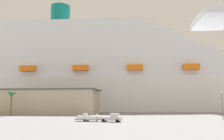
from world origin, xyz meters
TOP-DOWN VIEW (x-y plane):
  - ground_plane at (0.00, 30.00)m, footprint 600.00×600.00m
  - cruise_ship at (-10.42, 61.12)m, footprint 241.25×40.38m
  - terminal_building at (-29.81, 21.89)m, footprint 45.93×19.57m
  - pickup_truck at (3.21, -18.51)m, footprint 5.88×3.13m
  - small_boat_on_trailer at (-2.86, -17.30)m, footprint 8.18×3.26m
  - palm_tree at (-37.61, 6.89)m, footprint 3.31×3.24m
  - street_lamp at (34.32, -7.49)m, footprint 0.56×0.56m

SIDE VIEW (x-z plane):
  - ground_plane at x=0.00m, z-range 0.00..0.00m
  - small_boat_on_trailer at x=-2.86m, z-range -0.11..2.04m
  - pickup_truck at x=3.21m, z-range -0.06..2.14m
  - terminal_building at x=-29.81m, z-range 0.02..10.55m
  - street_lamp at x=34.32m, z-range 1.23..9.53m
  - palm_tree at x=-37.61m, z-range 2.55..11.73m
  - cruise_ship at x=-10.42m, z-range -13.54..53.56m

